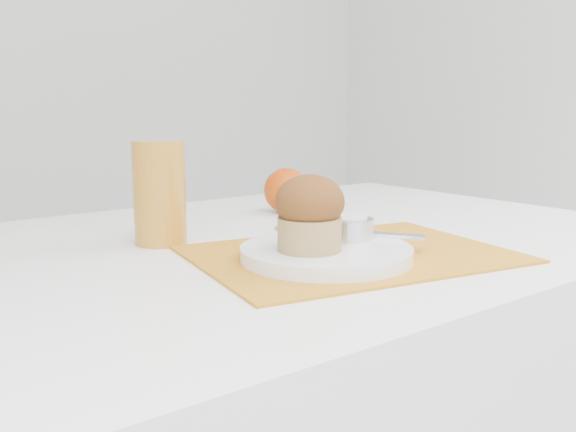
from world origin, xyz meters
TOP-DOWN VIEW (x-y plane):
  - placemat at (0.01, -0.10)m, footprint 0.46×0.38m
  - plate at (-0.04, -0.11)m, footprint 0.26×0.26m
  - ramekin at (0.02, -0.09)m, footprint 0.08×0.08m
  - cream at (0.02, -0.09)m, footprint 0.06×0.06m
  - raspberry_near at (-0.03, -0.08)m, footprint 0.02×0.02m
  - raspberry_far at (-0.00, -0.07)m, footprint 0.02×0.02m
  - butter_knife at (0.03, -0.07)m, footprint 0.13×0.19m
  - orange at (0.15, 0.22)m, footprint 0.08×0.08m
  - juice_glass at (-0.16, 0.12)m, footprint 0.09×0.09m
  - muffin at (-0.07, -0.11)m, footprint 0.09×0.09m

SIDE VIEW (x-z plane):
  - placemat at x=0.01m, z-range 0.75..0.75m
  - plate at x=-0.04m, z-range 0.75..0.77m
  - butter_knife at x=0.03m, z-range 0.77..0.78m
  - raspberry_far at x=0.00m, z-range 0.77..0.79m
  - raspberry_near at x=-0.03m, z-range 0.77..0.79m
  - ramekin at x=0.02m, z-range 0.77..0.80m
  - orange at x=0.15m, z-range 0.75..0.83m
  - cream at x=0.02m, z-range 0.80..0.80m
  - muffin at x=-0.07m, z-range 0.77..0.87m
  - juice_glass at x=-0.16m, z-range 0.75..0.90m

